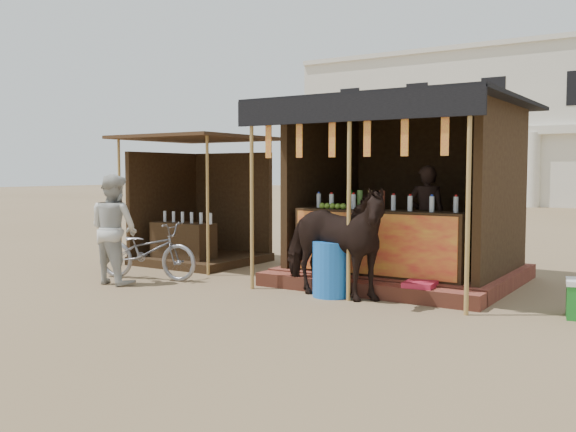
# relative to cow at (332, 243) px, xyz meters

# --- Properties ---
(ground) EXTENTS (120.00, 120.00, 0.00)m
(ground) POSITION_rel_cow_xyz_m (-0.75, -1.56, -0.77)
(ground) COLOR #846B4C
(ground) RESTS_ON ground
(main_stall) EXTENTS (3.60, 3.61, 2.78)m
(main_stall) POSITION_rel_cow_xyz_m (0.27, 1.80, 0.26)
(main_stall) COLOR brown
(main_stall) RESTS_ON ground
(secondary_stall) EXTENTS (2.40, 2.40, 2.38)m
(secondary_stall) POSITION_rel_cow_xyz_m (-3.91, 1.68, 0.08)
(secondary_stall) COLOR #352513
(secondary_stall) RESTS_ON ground
(cow) EXTENTS (1.89, 1.00, 1.54)m
(cow) POSITION_rel_cow_xyz_m (0.00, 0.00, 0.00)
(cow) COLOR black
(cow) RESTS_ON ground
(motorbike) EXTENTS (1.84, 0.99, 0.92)m
(motorbike) POSITION_rel_cow_xyz_m (-3.26, -0.25, -0.31)
(motorbike) COLOR gray
(motorbike) RESTS_ON ground
(bystander) EXTENTS (0.85, 0.68, 1.69)m
(bystander) POSITION_rel_cow_xyz_m (-3.40, -0.80, 0.08)
(bystander) COLOR beige
(bystander) RESTS_ON ground
(blue_barrel) EXTENTS (0.59, 0.59, 0.77)m
(blue_barrel) POSITION_rel_cow_xyz_m (-0.07, 0.11, -0.38)
(blue_barrel) COLOR blue
(blue_barrel) RESTS_ON ground
(red_crate) EXTENTS (0.43, 0.45, 0.27)m
(red_crate) POSITION_rel_cow_xyz_m (1.09, 0.44, -0.63)
(red_crate) COLOR #A41B33
(red_crate) RESTS_ON ground
(background_building) EXTENTS (26.00, 7.45, 8.18)m
(background_building) POSITION_rel_cow_xyz_m (-2.75, 28.38, 3.21)
(background_building) COLOR silver
(background_building) RESTS_ON ground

